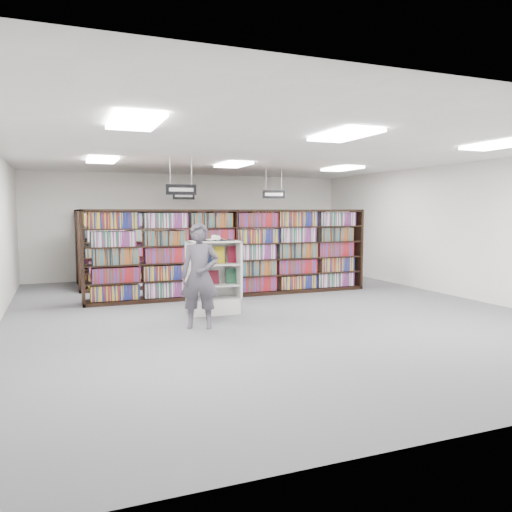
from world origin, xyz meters
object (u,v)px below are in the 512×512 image
object	(u,v)px
shopper	(200,276)
open_book	(216,239)
bookshelf_row_near	(233,253)
endcap_display	(213,289)

from	to	relation	value
shopper	open_book	bearing A→B (deg)	82.07
shopper	bookshelf_row_near	bearing A→B (deg)	82.83
bookshelf_row_near	endcap_display	bearing A→B (deg)	-120.09
endcap_display	open_book	bearing A→B (deg)	13.78
bookshelf_row_near	endcap_display	size ratio (longest dim) A/B	4.76
endcap_display	open_book	size ratio (longest dim) A/B	2.28
bookshelf_row_near	open_book	bearing A→B (deg)	-118.47
bookshelf_row_near	open_book	distance (m)	2.11
endcap_display	bookshelf_row_near	bearing A→B (deg)	61.65
open_book	shopper	world-z (taller)	shopper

